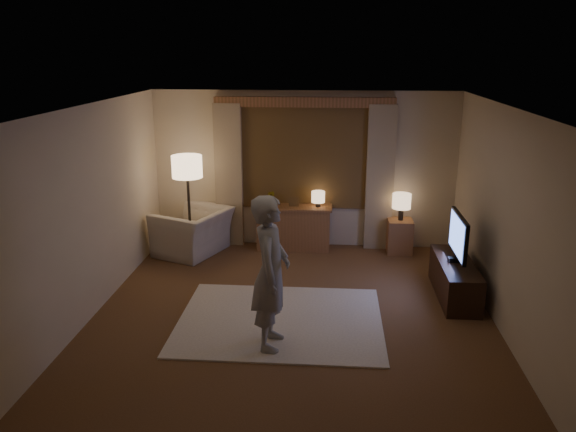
# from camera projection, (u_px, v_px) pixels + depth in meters

# --- Properties ---
(room) EXTENTS (5.04, 5.54, 2.64)m
(room) POSITION_uv_depth(u_px,v_px,m) (295.00, 204.00, 7.16)
(room) COLOR brown
(room) RESTS_ON ground
(rug) EXTENTS (2.50, 2.00, 0.02)m
(rug) POSITION_uv_depth(u_px,v_px,m) (280.00, 320.00, 6.94)
(rug) COLOR beige
(rug) RESTS_ON floor
(sideboard) EXTENTS (1.20, 0.40, 0.70)m
(sideboard) POSITION_uv_depth(u_px,v_px,m) (294.00, 229.00, 9.37)
(sideboard) COLOR brown
(sideboard) RESTS_ON floor
(picture_frame) EXTENTS (0.16, 0.02, 0.20)m
(picture_frame) POSITION_uv_depth(u_px,v_px,m) (294.00, 203.00, 9.24)
(picture_frame) COLOR brown
(picture_frame) RESTS_ON sideboard
(plant) EXTENTS (0.17, 0.13, 0.30)m
(plant) POSITION_uv_depth(u_px,v_px,m) (270.00, 199.00, 9.25)
(plant) COLOR #999999
(plant) RESTS_ON sideboard
(table_lamp_sideboard) EXTENTS (0.22, 0.22, 0.30)m
(table_lamp_sideboard) POSITION_uv_depth(u_px,v_px,m) (318.00, 197.00, 9.18)
(table_lamp_sideboard) COLOR black
(table_lamp_sideboard) RESTS_ON sideboard
(floor_lamp) EXTENTS (0.48, 0.48, 1.64)m
(floor_lamp) POSITION_uv_depth(u_px,v_px,m) (187.00, 172.00, 8.80)
(floor_lamp) COLOR black
(floor_lamp) RESTS_ON floor
(armchair) EXTENTS (1.33, 1.41, 0.73)m
(armchair) POSITION_uv_depth(u_px,v_px,m) (193.00, 232.00, 9.17)
(armchair) COLOR beige
(armchair) RESTS_ON floor
(side_table) EXTENTS (0.40, 0.40, 0.56)m
(side_table) POSITION_uv_depth(u_px,v_px,m) (400.00, 236.00, 9.21)
(side_table) COLOR brown
(side_table) RESTS_ON floor
(table_lamp_side) EXTENTS (0.30, 0.30, 0.44)m
(table_lamp_side) POSITION_uv_depth(u_px,v_px,m) (402.00, 202.00, 9.04)
(table_lamp_side) COLOR black
(table_lamp_side) RESTS_ON side_table
(tv_stand) EXTENTS (0.45, 1.40, 0.50)m
(tv_stand) POSITION_uv_depth(u_px,v_px,m) (455.00, 279.00, 7.57)
(tv_stand) COLOR black
(tv_stand) RESTS_ON floor
(tv) EXTENTS (0.22, 0.90, 0.65)m
(tv) POSITION_uv_depth(u_px,v_px,m) (458.00, 236.00, 7.40)
(tv) COLOR black
(tv) RESTS_ON tv_stand
(person) EXTENTS (0.45, 0.65, 1.75)m
(person) POSITION_uv_depth(u_px,v_px,m) (271.00, 273.00, 6.12)
(person) COLOR #9E9A92
(person) RESTS_ON rug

